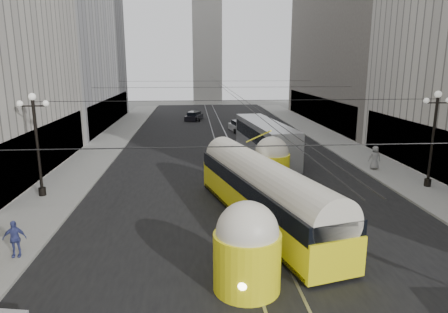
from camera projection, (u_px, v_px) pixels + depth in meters
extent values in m
cube|color=black|center=(225.00, 147.00, 40.09)|extent=(20.00, 85.00, 0.02)
cube|color=gray|center=(110.00, 142.00, 42.57)|extent=(4.00, 72.00, 0.15)
cube|color=gray|center=(329.00, 139.00, 44.37)|extent=(4.00, 72.00, 0.15)
cube|color=gray|center=(217.00, 147.00, 40.04)|extent=(0.12, 85.00, 0.04)
cube|color=gray|center=(232.00, 147.00, 40.15)|extent=(0.12, 85.00, 0.04)
cube|color=black|center=(49.00, 147.00, 30.33)|extent=(0.10, 18.00, 3.60)
cube|color=#999999|center=(58.00, 17.00, 50.46)|extent=(12.00, 28.00, 28.00)
cube|color=black|center=(112.00, 111.00, 53.63)|extent=(0.10, 25.20, 3.60)
cube|color=black|center=(418.00, 147.00, 30.50)|extent=(0.10, 18.00, 3.60)
cube|color=#514C47|center=(365.00, 3.00, 53.00)|extent=(12.00, 32.00, 32.00)
cube|color=black|center=(316.00, 109.00, 55.74)|extent=(0.10, 28.80, 3.60)
cube|color=#B2AFA8|center=(207.00, 45.00, 83.48)|extent=(6.00, 6.00, 24.00)
cylinder|color=black|center=(38.00, 149.00, 24.35)|extent=(0.18, 0.18, 6.00)
cylinder|color=black|center=(42.00, 191.00, 24.98)|extent=(0.44, 0.44, 0.50)
cylinder|color=black|center=(33.00, 106.00, 23.76)|extent=(1.60, 0.08, 0.08)
sphere|color=white|center=(32.00, 97.00, 23.64)|extent=(0.44, 0.44, 0.44)
sphere|color=white|center=(20.00, 104.00, 23.67)|extent=(0.36, 0.36, 0.36)
sphere|color=white|center=(46.00, 103.00, 23.78)|extent=(0.36, 0.36, 0.36)
cylinder|color=black|center=(432.00, 142.00, 26.24)|extent=(0.18, 0.18, 6.00)
cylinder|color=black|center=(428.00, 182.00, 26.87)|extent=(0.44, 0.44, 0.50)
cylinder|color=black|center=(437.00, 103.00, 25.65)|extent=(1.60, 0.08, 0.08)
sphere|color=white|center=(438.00, 94.00, 25.53)|extent=(0.44, 0.44, 0.44)
sphere|color=white|center=(426.00, 101.00, 25.56)|extent=(0.36, 0.36, 0.36)
cylinder|color=black|center=(305.00, 145.00, 11.06)|extent=(25.00, 0.03, 0.03)
cylinder|color=black|center=(243.00, 100.00, 24.65)|extent=(25.00, 0.03, 0.03)
cylinder|color=black|center=(225.00, 87.00, 38.24)|extent=(25.00, 0.03, 0.03)
cylinder|color=black|center=(216.00, 81.00, 51.84)|extent=(25.00, 0.03, 0.03)
cylinder|color=black|center=(222.00, 87.00, 42.17)|extent=(0.03, 72.00, 0.03)
cylinder|color=black|center=(226.00, 87.00, 42.20)|extent=(0.03, 72.00, 0.03)
cube|color=#FFF216|center=(263.00, 203.00, 21.06)|extent=(5.87, 13.66, 1.64)
cube|color=black|center=(262.00, 217.00, 21.23)|extent=(5.76, 13.27, 0.29)
cube|color=black|center=(263.00, 184.00, 20.82)|extent=(5.83, 13.47, 0.82)
cylinder|color=silver|center=(263.00, 179.00, 20.75)|extent=(5.54, 13.39, 2.21)
cylinder|color=#FFF216|center=(247.00, 262.00, 14.68)|extent=(2.50, 2.50, 2.21)
sphere|color=silver|center=(247.00, 232.00, 14.42)|extent=(2.31, 2.31, 2.31)
cylinder|color=#FFF216|center=(271.00, 170.00, 27.39)|extent=(2.50, 2.50, 2.21)
sphere|color=silver|center=(272.00, 153.00, 27.12)|extent=(2.31, 2.31, 2.31)
sphere|color=#FFF2BF|center=(243.00, 285.00, 13.65)|extent=(0.36, 0.36, 0.36)
cube|color=#B2B3B8|center=(265.00, 139.00, 35.71)|extent=(3.84, 12.59, 3.10)
cube|color=black|center=(265.00, 134.00, 35.59)|extent=(3.82, 12.16, 1.14)
cube|color=black|center=(279.00, 150.00, 29.66)|extent=(2.37, 0.34, 1.45)
cylinder|color=black|center=(258.00, 162.00, 31.83)|extent=(0.30, 1.03, 1.03)
cylinder|color=black|center=(289.00, 162.00, 32.03)|extent=(0.30, 1.03, 1.03)
cylinder|color=black|center=(244.00, 142.00, 39.89)|extent=(0.30, 1.03, 1.03)
cylinder|color=black|center=(270.00, 142.00, 40.08)|extent=(0.30, 1.03, 1.03)
cube|color=#BABABA|center=(240.00, 128.00, 49.27)|extent=(2.58, 4.55, 0.76)
cube|color=black|center=(240.00, 124.00, 49.15)|extent=(1.99, 2.62, 0.72)
cylinder|color=black|center=(235.00, 131.00, 47.83)|extent=(0.22, 0.61, 0.61)
cylinder|color=black|center=(248.00, 131.00, 47.95)|extent=(0.22, 0.61, 0.61)
cylinder|color=black|center=(232.00, 127.00, 50.66)|extent=(0.22, 0.61, 0.61)
cylinder|color=black|center=(245.00, 127.00, 50.78)|extent=(0.22, 0.61, 0.61)
cube|color=black|center=(194.00, 117.00, 59.15)|extent=(2.85, 4.41, 0.72)
cube|color=black|center=(194.00, 114.00, 59.03)|extent=(2.10, 2.59, 0.69)
cylinder|color=black|center=(189.00, 120.00, 57.77)|extent=(0.22, 0.58, 0.58)
cylinder|color=black|center=(199.00, 120.00, 57.89)|extent=(0.22, 0.58, 0.58)
cylinder|color=black|center=(189.00, 117.00, 60.47)|extent=(0.22, 0.58, 0.58)
cylinder|color=black|center=(199.00, 117.00, 60.59)|extent=(0.22, 0.58, 0.58)
imported|color=gray|center=(375.00, 158.00, 31.08)|extent=(0.95, 0.63, 1.84)
imported|color=#3C4484|center=(15.00, 239.00, 16.95)|extent=(1.01, 0.65, 1.62)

